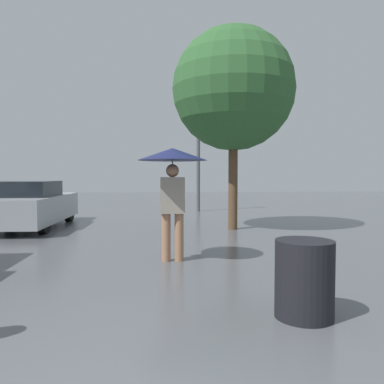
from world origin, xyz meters
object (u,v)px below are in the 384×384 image
pedestrian (172,169)px  street_lamp (198,136)px  tree (233,90)px  trash_bin (304,279)px  parked_car_farthest (24,205)px

pedestrian → street_lamp: bearing=81.7°
pedestrian → street_lamp: (1.23, 8.40, 1.43)m
tree → trash_bin: (-0.44, -5.95, -3.17)m
trash_bin → tree: bearing=85.7°
pedestrian → trash_bin: bearing=-64.4°
parked_car_farthest → tree: size_ratio=0.77×
pedestrian → street_lamp: 8.61m
pedestrian → parked_car_farthest: size_ratio=0.46×
pedestrian → trash_bin: 2.98m
tree → street_lamp: tree is taller
trash_bin → pedestrian: bearing=115.6°
pedestrian → tree: (1.64, 3.45, 2.07)m
parked_car_farthest → trash_bin: bearing=-53.4°
tree → street_lamp: (-0.41, 4.95, -0.64)m
pedestrian → parked_car_farthest: pedestrian is taller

